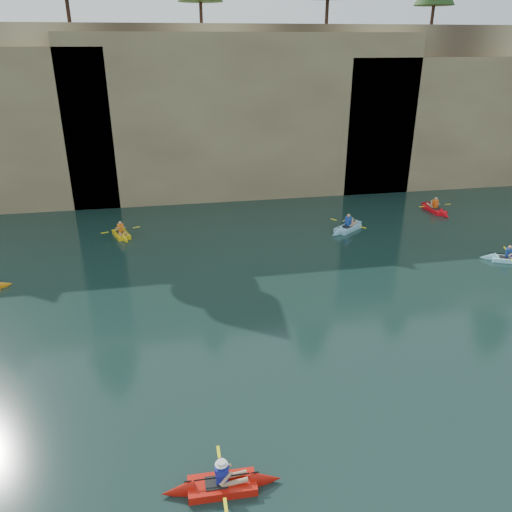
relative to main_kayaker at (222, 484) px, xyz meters
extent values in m
plane|color=black|center=(3.09, 3.00, -0.15)|extent=(160.00, 160.00, 0.00)
cube|color=tan|center=(3.09, 33.00, 5.85)|extent=(70.00, 16.00, 12.00)
cube|color=#96835A|center=(5.09, 25.60, 5.55)|extent=(24.00, 2.40, 11.40)
cube|color=#96835A|center=(25.09, 25.60, 4.77)|extent=(26.00, 2.40, 9.84)
cube|color=black|center=(-0.91, 24.95, 1.45)|extent=(3.50, 1.00, 3.20)
cube|color=black|center=(13.09, 24.95, 2.10)|extent=(5.00, 1.00, 4.50)
cube|color=red|center=(0.00, 0.00, -0.02)|extent=(2.39, 0.79, 0.27)
cone|color=red|center=(1.12, -0.02, -0.02)|extent=(0.85, 0.73, 0.71)
cone|color=red|center=(-1.12, 0.02, -0.02)|extent=(0.85, 0.73, 0.71)
cube|color=black|center=(-0.15, 0.00, 0.09)|extent=(0.56, 0.45, 0.04)
cube|color=#1B2195|center=(0.00, 0.00, 0.35)|extent=(0.31, 0.20, 0.45)
sphere|color=tan|center=(0.00, 0.00, 0.67)|extent=(0.19, 0.19, 0.19)
cylinder|color=black|center=(0.00, 0.00, 0.26)|extent=(1.89, 0.08, 0.04)
cube|color=#FBF315|center=(0.02, 0.85, 0.26)|extent=(0.09, 0.42, 0.02)
cube|color=#FBF315|center=(-0.02, -0.85, 0.26)|extent=(0.09, 0.42, 0.02)
cylinder|color=white|center=(0.00, 0.00, 0.71)|extent=(0.32, 0.32, 0.09)
cone|color=orange|center=(-8.52, 13.13, -0.03)|extent=(0.98, 0.93, 0.65)
cube|color=#98E9FE|center=(16.30, 11.45, -0.03)|extent=(2.21, 1.48, 0.24)
cone|color=#98E9FE|center=(15.39, 11.86, -0.03)|extent=(0.95, 0.90, 0.65)
cube|color=black|center=(16.16, 11.51, 0.06)|extent=(0.67, 0.60, 0.04)
cube|color=navy|center=(16.30, 11.45, 0.31)|extent=(0.35, 0.30, 0.44)
sphere|color=tan|center=(16.30, 11.45, 0.62)|extent=(0.18, 0.18, 0.18)
cylinder|color=black|center=(16.30, 11.45, 0.23)|extent=(1.78, 0.81, 0.04)
cube|color=#FBF315|center=(16.65, 12.25, 0.23)|extent=(0.24, 0.42, 0.02)
cube|color=red|center=(16.75, 19.71, -0.02)|extent=(0.94, 2.59, 0.27)
cone|color=red|center=(16.66, 20.90, -0.02)|extent=(0.79, 0.95, 0.73)
cone|color=red|center=(16.84, 18.52, -0.02)|extent=(0.79, 0.95, 0.73)
cube|color=black|center=(16.76, 19.56, 0.09)|extent=(0.50, 0.58, 0.04)
cube|color=#FF6215|center=(16.75, 19.71, 0.37)|extent=(0.24, 0.35, 0.49)
sphere|color=tan|center=(16.75, 19.71, 0.72)|extent=(0.21, 0.21, 0.21)
cylinder|color=black|center=(16.75, 19.71, 0.26)|extent=(0.19, 2.16, 0.04)
cube|color=#FBF315|center=(15.77, 19.64, 0.26)|extent=(0.42, 0.11, 0.02)
cube|color=#FBF315|center=(17.73, 19.78, 0.26)|extent=(0.42, 0.11, 0.02)
cube|color=gold|center=(-3.54, 18.85, -0.03)|extent=(1.36, 2.28, 0.25)
cone|color=gold|center=(-3.22, 17.89, -0.03)|extent=(0.90, 0.94, 0.69)
cone|color=gold|center=(-3.86, 19.81, -0.03)|extent=(0.90, 0.94, 0.69)
cube|color=black|center=(-3.59, 18.99, 0.07)|extent=(0.58, 0.66, 0.04)
cube|color=orange|center=(-3.54, 18.85, 0.34)|extent=(0.29, 0.36, 0.46)
sphere|color=tan|center=(-3.54, 18.85, 0.67)|extent=(0.19, 0.19, 0.19)
cylinder|color=black|center=(-3.54, 18.85, 0.24)|extent=(0.68, 1.96, 0.04)
cube|color=#FBF315|center=(-2.66, 19.14, 0.24)|extent=(0.42, 0.21, 0.02)
cube|color=#FBF315|center=(-4.42, 18.56, 0.24)|extent=(0.42, 0.21, 0.02)
cube|color=#7EBAD3|center=(9.80, 17.39, -0.01)|extent=(2.53, 2.17, 0.28)
cone|color=#7EBAD3|center=(10.77, 18.11, -0.01)|extent=(1.18, 1.15, 0.76)
cone|color=#7EBAD3|center=(8.83, 16.67, -0.01)|extent=(1.18, 1.15, 0.76)
cube|color=black|center=(9.68, 17.30, 0.10)|extent=(0.73, 0.71, 0.04)
cube|color=#1C419C|center=(9.80, 17.39, 0.39)|extent=(0.41, 0.39, 0.51)
sphere|color=tan|center=(9.80, 17.39, 0.76)|extent=(0.21, 0.21, 0.21)
cylinder|color=black|center=(9.80, 17.39, 0.27)|extent=(1.83, 1.38, 0.04)
cube|color=#FBF315|center=(9.19, 18.21, 0.27)|extent=(0.32, 0.38, 0.02)
cube|color=#FBF315|center=(10.42, 16.56, 0.27)|extent=(0.32, 0.38, 0.02)
camera|label=1|loc=(-0.89, -9.29, 10.33)|focal=35.00mm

